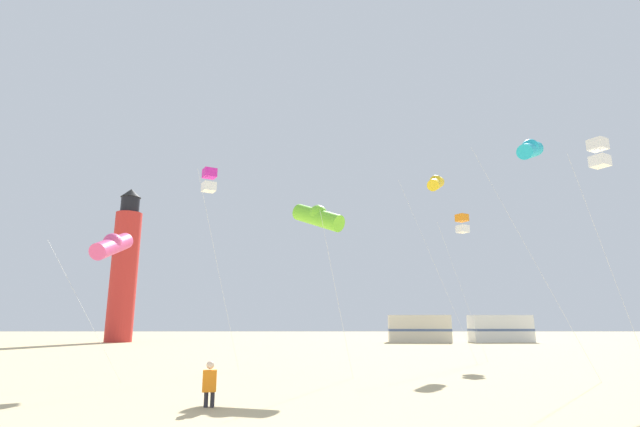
# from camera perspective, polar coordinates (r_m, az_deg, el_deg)

# --- Properties ---
(kite_flyer_standing) EXTENTS (0.39, 0.54, 1.16)m
(kite_flyer_standing) POSITION_cam_1_polar(r_m,az_deg,el_deg) (13.10, -12.95, -19.12)
(kite_flyer_standing) COLOR orange
(kite_flyer_standing) RESTS_ON ground
(kite_box_magenta) EXTENTS (2.21, 2.21, 9.45)m
(kite_box_magenta) POSITION_cam_1_polar(r_m,az_deg,el_deg) (24.02, -13.00, 3.85)
(kite_box_magenta) COLOR silver
(kite_box_magenta) RESTS_ON ground
(kite_box_orange) EXTENTS (2.05, 2.05, 8.56)m
(kite_box_orange) POSITION_cam_1_polar(r_m,az_deg,el_deg) (30.50, 16.67, -1.17)
(kite_box_orange) COLOR silver
(kite_box_orange) RESTS_ON ground
(kite_box_white) EXTENTS (1.70, 1.70, 9.27)m
(kite_box_white) POSITION_cam_1_polar(r_m,az_deg,el_deg) (22.17, 30.36, 6.22)
(kite_box_white) COLOR silver
(kite_box_white) RESTS_ON ground
(kite_tube_lime) EXTENTS (2.54, 2.46, 7.08)m
(kite_tube_lime) POSITION_cam_1_polar(r_m,az_deg,el_deg) (19.79, -0.17, -0.39)
(kite_tube_lime) COLOR silver
(kite_tube_lime) RESTS_ON ground
(kite_tube_cyan) EXTENTS (3.91, 4.07, 10.63)m
(kite_tube_cyan) POSITION_cam_1_polar(r_m,az_deg,el_deg) (24.38, 23.85, 7.00)
(kite_tube_cyan) COLOR silver
(kite_tube_cyan) RESTS_ON ground
(kite_tube_gold) EXTENTS (3.47, 3.76, 11.07)m
(kite_tube_gold) POSITION_cam_1_polar(r_m,az_deg,el_deg) (29.98, 13.72, 3.55)
(kite_tube_gold) COLOR silver
(kite_tube_gold) RESTS_ON ground
(kite_tube_rainbow) EXTENTS (3.41, 3.08, 5.95)m
(kite_tube_rainbow) POSITION_cam_1_polar(r_m,az_deg,el_deg) (21.75, -23.46, -3.47)
(kite_tube_rainbow) COLOR silver
(kite_tube_rainbow) RESTS_ON ground
(lighthouse_distant) EXTENTS (2.80, 2.80, 16.80)m
(lighthouse_distant) POSITION_cam_1_polar(r_m,az_deg,el_deg) (56.70, -22.22, -6.04)
(lighthouse_distant) COLOR red
(lighthouse_distant) RESTS_ON ground
(rv_van_cream) EXTENTS (6.60, 2.84, 2.80)m
(rv_van_cream) POSITION_cam_1_polar(r_m,az_deg,el_deg) (53.01, 11.82, -13.30)
(rv_van_cream) COLOR beige
(rv_van_cream) RESTS_ON ground
(rv_van_white) EXTENTS (6.56, 2.70, 2.80)m
(rv_van_white) POSITION_cam_1_polar(r_m,az_deg,el_deg) (55.86, 20.78, -12.72)
(rv_van_white) COLOR white
(rv_van_white) RESTS_ON ground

